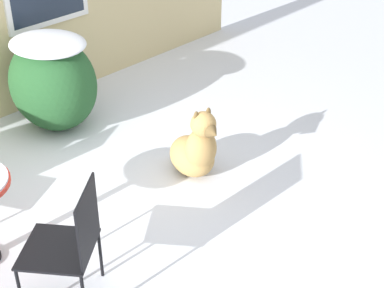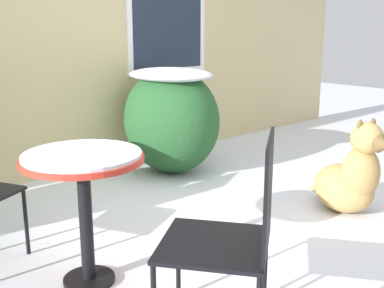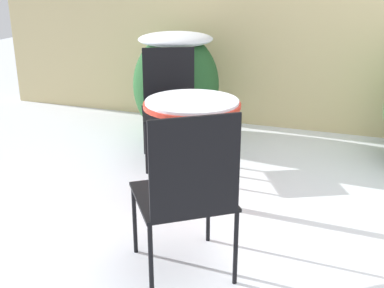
{
  "view_description": "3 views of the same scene",
  "coord_description": "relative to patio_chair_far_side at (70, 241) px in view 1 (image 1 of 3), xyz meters",
  "views": [
    {
      "loc": [
        -2.45,
        -3.23,
        3.13
      ],
      "look_at": [
        0.92,
        -0.09,
        0.31
      ],
      "focal_mm": 55.0,
      "sensor_mm": 36.0,
      "label": 1
    },
    {
      "loc": [
        -2.24,
        -1.9,
        1.39
      ],
      "look_at": [
        0.0,
        0.6,
        0.55
      ],
      "focal_mm": 45.0,
      "sensor_mm": 36.0,
      "label": 2
    },
    {
      "loc": [
        -0.04,
        -2.61,
        1.55
      ],
      "look_at": [
        -1.06,
        0.27,
        0.43
      ],
      "focal_mm": 45.0,
      "sensor_mm": 36.0,
      "label": 3
    }
  ],
  "objects": [
    {
      "name": "patio_chair_far_side",
      "position": [
        0.0,
        0.0,
        0.0
      ],
      "size": [
        0.67,
        0.67,
        0.93
      ],
      "rotation": [
        0.0,
        0.0,
        3.77
      ],
      "color": "black",
      "rests_on": "ground_plane"
    },
    {
      "name": "ground_plane",
      "position": [
        0.79,
        0.56,
        -0.51
      ],
      "size": [
        16.0,
        16.0,
        0.0
      ],
      "primitive_type": "plane",
      "color": "white"
    },
    {
      "name": "dog",
      "position": [
        1.7,
        0.41,
        -0.23
      ],
      "size": [
        0.49,
        0.73,
        0.75
      ],
      "rotation": [
        0.0,
        0.0,
        -0.25
      ],
      "color": "tan",
      "rests_on": "ground_plane"
    },
    {
      "name": "shrub_middle",
      "position": [
        1.39,
        2.13,
        0.03
      ],
      "size": [
        0.85,
        0.99,
        1.0
      ],
      "color": "#235128",
      "rests_on": "ground_plane"
    }
  ]
}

